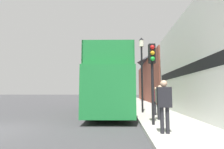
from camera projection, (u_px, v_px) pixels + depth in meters
ground_plane at (89, 102)px, 27.56m from camera, size 144.00×144.00×0.00m
sidewalk at (138, 103)px, 24.17m from camera, size 2.90×108.00×0.14m
brick_terrace_rear at (164, 74)px, 27.76m from camera, size 6.00×20.96×8.83m
tour_bus at (110, 88)px, 12.81m from camera, size 2.96×9.99×4.03m
parked_car_ahead_of_bus at (119, 99)px, 20.07m from camera, size 2.00×4.03×1.55m
pedestrian_nearest at (164, 101)px, 5.95m from camera, size 0.47×0.26×1.80m
pedestrian_second at (160, 99)px, 8.86m from camera, size 0.45×0.25×1.73m
pedestrian_third at (156, 98)px, 10.61m from camera, size 0.44×0.24×1.70m
traffic_signal at (152, 65)px, 7.66m from camera, size 0.28×0.42×3.50m
lamp_post_nearest at (142, 61)px, 12.24m from camera, size 0.35×0.35×5.25m
lamp_post_second at (133, 78)px, 21.39m from camera, size 0.35×0.35×4.54m
lamp_post_third at (129, 82)px, 30.59m from camera, size 0.35×0.35×4.47m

